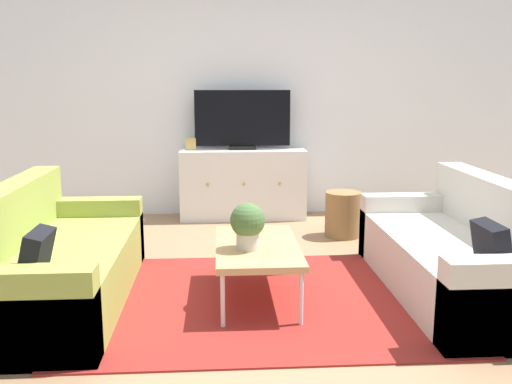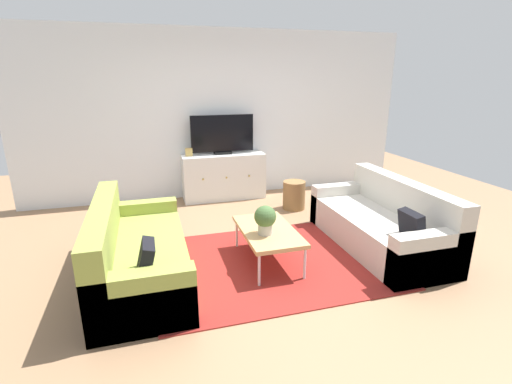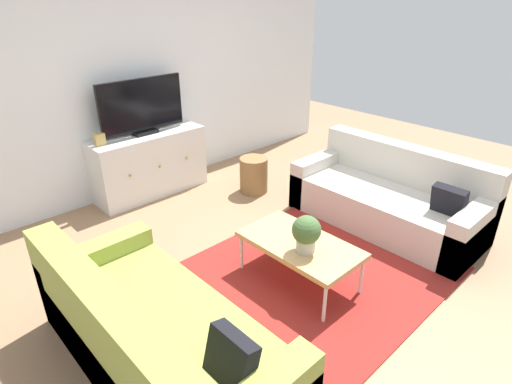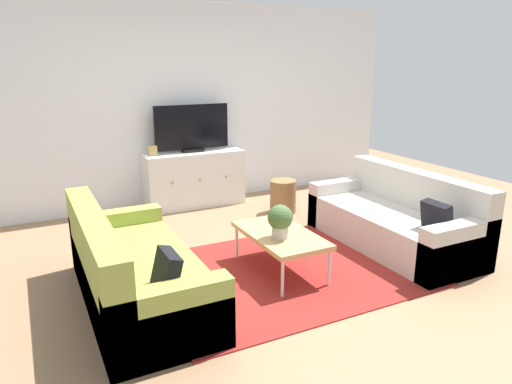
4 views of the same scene
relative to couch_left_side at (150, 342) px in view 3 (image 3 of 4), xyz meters
The scene contains 11 objects.
ground_plane 1.47m from the couch_left_side, ahead, with size 10.00×10.00×0.00m, color #997251.
wall_back 3.21m from the couch_left_side, 61.57° to the left, with size 6.40×0.12×2.70m, color white.
area_rug 1.46m from the couch_left_side, ahead, with size 2.50×1.90×0.01m, color maroon.
couch_left_side is the anchor object (origin of this frame).
couch_right_side 2.88m from the couch_left_side, ahead, with size 0.86×1.93×0.80m.
coffee_table 1.41m from the couch_left_side, ahead, with size 0.56×1.00×0.39m.
potted_plant 1.38m from the couch_left_side, ahead, with size 0.23×0.23×0.31m.
tv_console 2.77m from the couch_left_side, 59.25° to the left, with size 1.35×0.47×0.75m.
flat_screen_tv 2.89m from the couch_left_side, 59.47° to the left, with size 1.02×0.16×0.63m.
mantel_clock 2.58m from the couch_left_side, 70.11° to the left, with size 0.11×0.07×0.13m, color tan.
wicker_basket 2.80m from the couch_left_side, 33.38° to the left, with size 0.34×0.34×0.44m, color olive.
Camera 3 is at (-2.29, -1.98, 2.28)m, focal length 29.35 mm.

